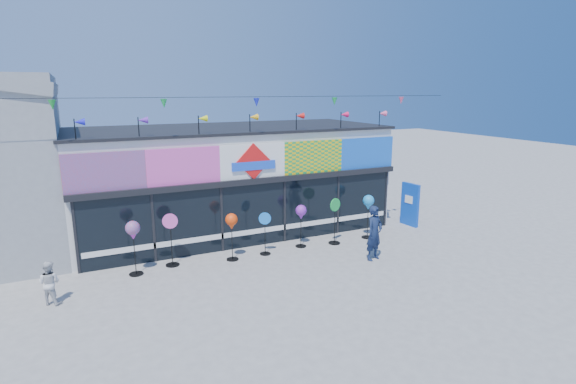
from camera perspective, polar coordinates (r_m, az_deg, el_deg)
ground at (r=13.56m, az=1.10°, el=-11.21°), size 80.00×80.00×0.00m
kite_shop at (r=18.22m, az=-7.29°, el=1.75°), size 16.00×5.70×5.31m
blue_sign at (r=19.24m, az=15.22°, el=-1.53°), size 0.23×0.90×1.78m
spinner_0 at (r=14.28m, az=-19.09°, el=-4.81°), size 0.43×0.43×1.71m
spinner_1 at (r=14.82m, az=-14.63°, el=-5.72°), size 0.48×0.44×1.73m
spinner_2 at (r=14.81m, az=-7.18°, el=-3.92°), size 0.40×0.40×1.60m
spinner_3 at (r=15.36m, az=-2.94°, el=-5.14°), size 0.39×0.38×1.49m
spinner_4 at (r=15.95m, az=1.67°, el=-2.74°), size 0.39×0.39×1.55m
spinner_5 at (r=16.45m, az=5.97°, el=-3.53°), size 0.47×0.44×1.71m
spinner_6 at (r=17.15m, az=10.17°, el=-1.47°), size 0.42×0.42×1.68m
adult_man at (r=15.12m, az=10.92°, el=-5.13°), size 0.77×0.62×1.84m
child at (r=13.53m, az=-28.04°, el=-10.14°), size 0.66×0.58×1.18m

